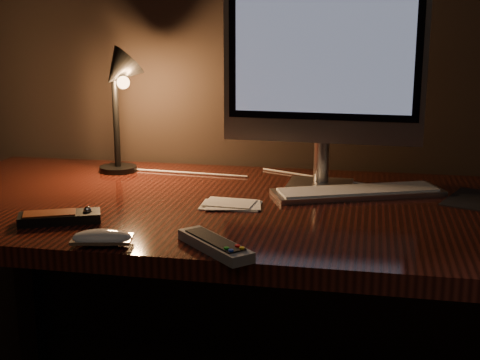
% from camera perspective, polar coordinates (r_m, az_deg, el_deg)
% --- Properties ---
extents(desk, '(1.60, 0.75, 0.75)m').
position_cam_1_polar(desk, '(1.60, 1.51, -5.78)').
color(desk, '#3D140E').
rests_on(desk, ground).
extents(monitor, '(0.48, 0.14, 0.50)m').
position_cam_1_polar(monitor, '(1.61, 7.11, 9.76)').
color(monitor, silver).
rests_on(monitor, desk).
extents(keyboard, '(0.41, 0.25, 0.01)m').
position_cam_1_polar(keyboard, '(1.59, 10.03, -0.98)').
color(keyboard, silver).
rests_on(keyboard, desk).
extents(mouse, '(0.12, 0.08, 0.02)m').
position_cam_1_polar(mouse, '(1.24, -11.68, -5.02)').
color(mouse, white).
rests_on(mouse, desk).
extents(media_remote, '(0.17, 0.12, 0.03)m').
position_cam_1_polar(media_remote, '(1.40, -15.14, -3.08)').
color(media_remote, black).
rests_on(media_remote, desk).
extents(tv_remote, '(0.17, 0.16, 0.02)m').
position_cam_1_polar(tv_remote, '(1.19, -2.17, -5.55)').
color(tv_remote, gray).
rests_on(tv_remote, desk).
extents(papers, '(0.13, 0.09, 0.01)m').
position_cam_1_polar(papers, '(1.47, -0.80, -2.10)').
color(papers, white).
rests_on(papers, desk).
extents(desk_lamp, '(0.17, 0.18, 0.34)m').
position_cam_1_polar(desk_lamp, '(1.76, -10.33, 7.68)').
color(desk_lamp, black).
rests_on(desk_lamp, desk).
extents(cable, '(0.62, 0.19, 0.01)m').
position_cam_1_polar(cable, '(1.74, 0.73, 0.38)').
color(cable, white).
rests_on(cable, desk).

